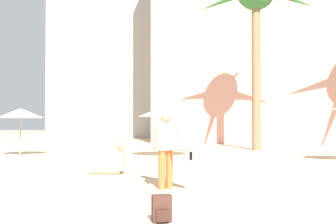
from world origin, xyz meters
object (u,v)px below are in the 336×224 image
object	(u,v)px
backpack	(162,209)
person_mid_center	(114,163)
person_mid_right	(167,148)
cafe_umbrella_0	(20,113)
cafe_umbrella_1	(168,111)
palm_tree_center	(256,3)

from	to	relation	value
backpack	person_mid_center	world-z (taller)	person_mid_center
person_mid_right	person_mid_center	xyz separation A→B (m)	(-2.09, 2.26, -0.63)
cafe_umbrella_0	person_mid_center	world-z (taller)	cafe_umbrella_0
cafe_umbrella_0	cafe_umbrella_1	xyz separation A→B (m)	(6.55, 0.98, 0.10)
backpack	person_mid_right	distance (m)	3.51
palm_tree_center	cafe_umbrella_1	bearing A→B (deg)	-125.55
cafe_umbrella_1	backpack	xyz separation A→B (m)	(2.55, -11.99, -1.81)
palm_tree_center	backpack	size ratio (longest dim) A/B	23.01
backpack	person_mid_right	world-z (taller)	person_mid_right
person_mid_right	backpack	bearing A→B (deg)	148.79
person_mid_right	palm_tree_center	bearing A→B (deg)	-50.11
cafe_umbrella_0	cafe_umbrella_1	distance (m)	6.62
cafe_umbrella_1	person_mid_center	bearing A→B (deg)	-91.96
cafe_umbrella_1	person_mid_center	world-z (taller)	cafe_umbrella_1
backpack	cafe_umbrella_1	bearing A→B (deg)	169.45
cafe_umbrella_0	cafe_umbrella_1	world-z (taller)	cafe_umbrella_1
palm_tree_center	backpack	bearing A→B (deg)	-93.97
cafe_umbrella_1	palm_tree_center	bearing A→B (deg)	54.45
palm_tree_center	cafe_umbrella_1	size ratio (longest dim) A/B	3.69
cafe_umbrella_1	person_mid_right	xyz separation A→B (m)	(1.88, -8.63, -1.07)
cafe_umbrella_1	backpack	distance (m)	12.39
cafe_umbrella_1	backpack	world-z (taller)	cafe_umbrella_1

